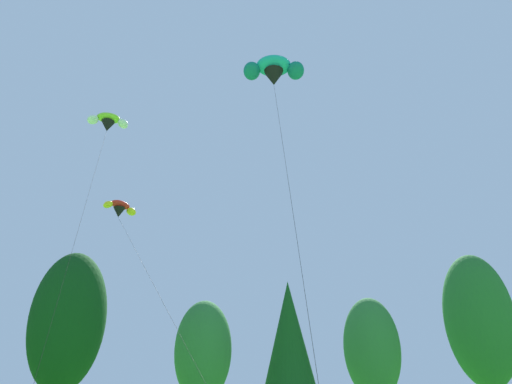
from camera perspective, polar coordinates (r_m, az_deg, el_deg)
name	(u,v)px	position (r m, az deg, el deg)	size (l,w,h in m)	color
treeline_tree_e	(68,320)	(35.94, -21.96, -14.31)	(5.07, 5.07, 12.11)	#472D19
treeline_tree_f	(203,350)	(38.10, -6.47, -18.65)	(4.38, 4.38, 9.56)	#472D19
treeline_tree_g	(289,334)	(38.76, 4.05, -16.92)	(4.08, 4.08, 11.29)	#472D19
treeline_tree_h	(372,348)	(41.26, 13.95, -17.98)	(4.56, 4.56, 10.24)	#472D19
treeline_tree_i	(479,319)	(44.56, 25.58, -13.84)	(5.58, 5.58, 13.99)	#472D19
parafoil_kite_high_lime_white	(108,122)	(42.73, -17.62, 8.14)	(3.70, 17.15, 23.46)	#93D633
parafoil_kite_mid_red_yellow	(120,209)	(38.49, -16.30, -1.97)	(8.41, 20.43, 15.67)	red
parafoil_kite_far_teal	(274,71)	(30.31, 2.18, 14.50)	(4.10, 12.03, 20.57)	teal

